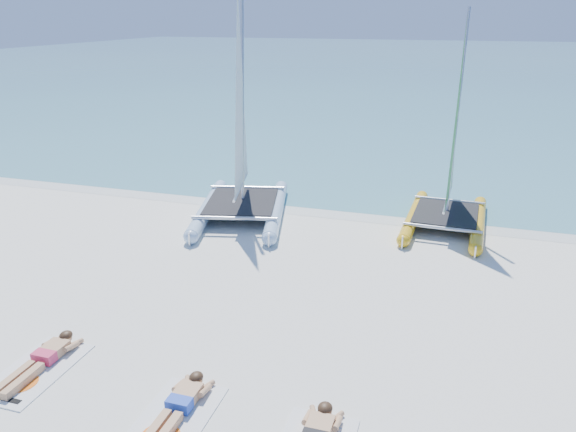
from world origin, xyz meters
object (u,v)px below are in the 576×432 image
at_px(catamaran_blue, 240,146).
at_px(sunbather_a, 43,359).
at_px(sunbather_b, 178,406).
at_px(catamaran_yellow, 453,156).
at_px(towel_b, 172,421).
at_px(towel_a, 36,371).

xyz_separation_m(catamaran_blue, sunbather_a, (-0.43, -8.01, -1.93)).
relative_size(sunbather_a, sunbather_b, 1.00).
distance_m(sunbather_a, sunbather_b, 2.78).
xyz_separation_m(catamaran_yellow, sunbather_b, (-3.45, -9.65, -1.75)).
relative_size(sunbather_a, towel_b, 0.93).
height_order(catamaran_blue, towel_a, catamaran_blue).
bearing_deg(towel_a, catamaran_blue, 86.97).
bearing_deg(catamaran_blue, sunbather_a, -106.97).
height_order(catamaran_blue, catamaran_yellow, catamaran_blue).
height_order(catamaran_blue, sunbather_a, catamaran_blue).
bearing_deg(catamaran_yellow, sunbather_a, -121.49).
relative_size(catamaran_yellow, sunbather_a, 3.44).
height_order(sunbather_a, sunbather_b, same).
distance_m(catamaran_blue, sunbather_a, 8.25).
relative_size(towel_b, sunbather_b, 1.07).
distance_m(catamaran_yellow, sunbather_a, 11.26).
relative_size(catamaran_blue, catamaran_yellow, 1.16).
distance_m(catamaran_blue, sunbather_b, 8.95).
xyz_separation_m(catamaran_blue, sunbather_b, (2.31, -8.43, -1.93)).
bearing_deg(towel_b, sunbather_b, 90.00).
bearing_deg(catamaran_blue, catamaran_yellow, -1.88).
bearing_deg(sunbather_b, sunbather_a, 171.31).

